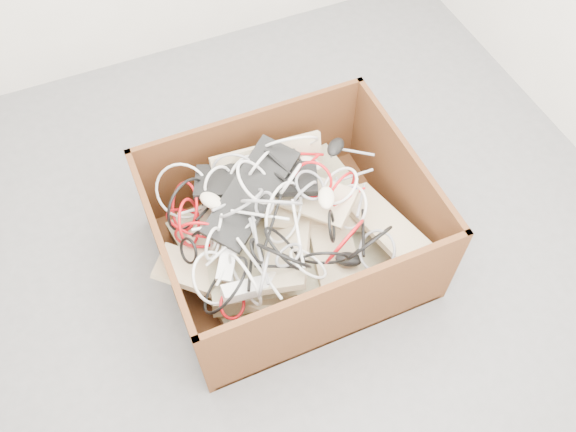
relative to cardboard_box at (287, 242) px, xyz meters
name	(u,v)px	position (x,y,z in m)	size (l,w,h in m)	color
ground	(305,240)	(0.11, 0.06, -0.14)	(3.00, 3.00, 0.00)	#59595B
room_shell	(315,7)	(0.11, 0.06, 1.11)	(3.04, 3.04, 2.50)	silver
cardboard_box	(287,242)	(0.00, 0.00, 0.00)	(1.06, 0.89, 0.50)	#412010
keyboard_pile	(283,216)	(0.00, 0.03, 0.15)	(1.07, 0.73, 0.36)	beige
mice_scatter	(290,207)	(0.02, 0.02, 0.23)	(0.70, 0.57, 0.22)	beige
power_strip_left	(232,240)	(-0.25, -0.03, 0.22)	(0.33, 0.06, 0.04)	white
power_strip_right	(262,285)	(-0.21, -0.24, 0.18)	(0.31, 0.06, 0.04)	white
vga_plug	(351,192)	(0.29, 0.00, 0.21)	(0.04, 0.04, 0.02)	#130DCF
cable_tangle	(263,219)	(-0.11, -0.01, 0.26)	(0.97, 0.78, 0.41)	gray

